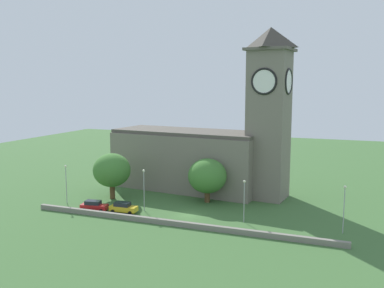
{
  "coord_description": "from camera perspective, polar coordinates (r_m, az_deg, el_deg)",
  "views": [
    {
      "loc": [
        24.66,
        -63.36,
        21.75
      ],
      "look_at": [
        -1.79,
        6.48,
        11.27
      ],
      "focal_mm": 38.88,
      "sensor_mm": 36.0,
      "label": 1
    }
  ],
  "objects": [
    {
      "name": "ground_plane",
      "position": [
        84.98,
        3.19,
        -6.86
      ],
      "size": [
        200.0,
        200.0,
        0.0
      ],
      "primitive_type": "plane",
      "color": "#3D6633"
    },
    {
      "name": "church",
      "position": [
        86.22,
        2.1,
        -0.59
      ],
      "size": [
        38.27,
        15.71,
        32.58
      ],
      "color": "slate",
      "rests_on": "ground"
    },
    {
      "name": "quay_barrier",
      "position": [
        66.22,
        -2.33,
        -10.81
      ],
      "size": [
        51.58,
        0.7,
        0.84
      ],
      "primitive_type": "cube",
      "color": "gray",
      "rests_on": "ground"
    },
    {
      "name": "car_red",
      "position": [
        75.55,
        -13.3,
        -8.23
      ],
      "size": [
        4.95,
        2.61,
        1.83
      ],
      "color": "red",
      "rests_on": "ground"
    },
    {
      "name": "car_yellow",
      "position": [
        73.46,
        -9.41,
        -8.58
      ],
      "size": [
        4.85,
        2.32,
        1.86
      ],
      "color": "gold",
      "rests_on": "ground"
    },
    {
      "name": "streetlamp_west_end",
      "position": [
        80.8,
        -16.9,
        -4.47
      ],
      "size": [
        0.44,
        0.44,
        7.24
      ],
      "color": "#9EA0A5",
      "rests_on": "ground"
    },
    {
      "name": "streetlamp_west_mid",
      "position": [
        73.12,
        -6.62,
        -5.4
      ],
      "size": [
        0.44,
        0.44,
        7.38
      ],
      "color": "#9EA0A5",
      "rests_on": "ground"
    },
    {
      "name": "streetlamp_central",
      "position": [
        67.3,
        7.18,
        -6.82
      ],
      "size": [
        0.44,
        0.44,
        6.91
      ],
      "color": "#9EA0A5",
      "rests_on": "ground"
    },
    {
      "name": "streetlamp_east_mid",
      "position": [
        65.63,
        20.16,
        -7.44
      ],
      "size": [
        0.44,
        0.44,
        7.3
      ],
      "color": "#9EA0A5",
      "rests_on": "ground"
    },
    {
      "name": "tree_churchyard",
      "position": [
        78.03,
        2.11,
        -4.4
      ],
      "size": [
        7.25,
        7.25,
        8.31
      ],
      "color": "brown",
      "rests_on": "ground"
    },
    {
      "name": "tree_riverside_west",
      "position": [
        81.71,
        -10.94,
        -3.56
      ],
      "size": [
        7.21,
        7.21,
        8.89
      ],
      "color": "brown",
      "rests_on": "ground"
    }
  ]
}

